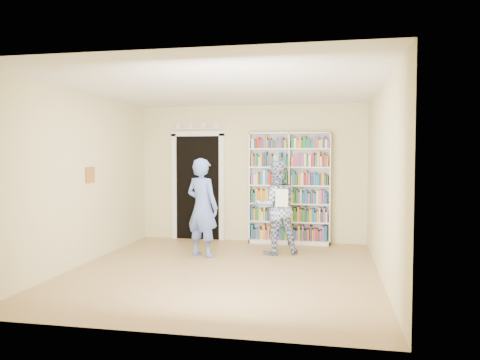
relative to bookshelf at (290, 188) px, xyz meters
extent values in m
plane|color=#A77F51|center=(-0.78, -2.34, -1.08)|extent=(5.00, 5.00, 0.00)
plane|color=white|center=(-0.78, -2.34, 1.62)|extent=(5.00, 5.00, 0.00)
plane|color=beige|center=(-0.78, 0.16, 0.27)|extent=(4.50, 0.00, 4.50)
plane|color=beige|center=(-3.03, -2.34, 0.27)|extent=(0.00, 5.00, 5.00)
plane|color=beige|center=(1.47, -2.34, 0.27)|extent=(0.00, 5.00, 5.00)
cube|color=white|center=(0.00, 0.00, -0.01)|extent=(1.56, 0.29, 2.15)
cube|color=white|center=(0.00, 0.00, -0.01)|extent=(0.02, 0.29, 2.15)
cube|color=black|center=(-1.88, 0.14, -0.03)|extent=(0.90, 0.03, 2.10)
cube|color=white|center=(-2.38, 0.12, -0.03)|extent=(0.10, 0.06, 2.20)
cube|color=white|center=(-1.38, 0.12, -0.03)|extent=(0.10, 0.06, 2.20)
cube|color=white|center=(-1.88, 0.12, 1.07)|extent=(1.10, 0.06, 0.10)
cube|color=white|center=(-1.88, 0.12, 1.17)|extent=(1.10, 0.08, 0.02)
cube|color=maroon|center=(-3.01, -2.14, 0.32)|extent=(0.03, 0.25, 0.25)
imported|color=#546EBC|center=(-1.35, -1.43, -0.25)|extent=(0.71, 0.60, 1.66)
imported|color=#2D4A8B|center=(-0.14, -1.00, -0.27)|extent=(0.96, 0.86, 1.62)
cube|color=white|center=(-0.02, -1.27, -0.08)|extent=(0.21, 0.01, 0.30)
camera|label=1|loc=(0.77, -9.03, 0.62)|focal=35.00mm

